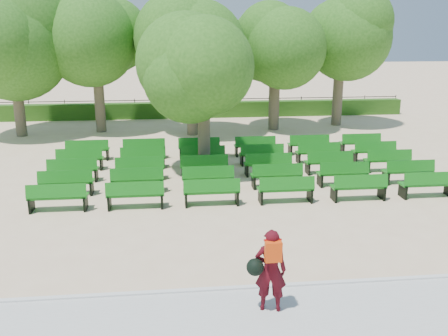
% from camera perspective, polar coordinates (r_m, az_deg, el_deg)
% --- Properties ---
extents(ground, '(120.00, 120.00, 0.00)m').
position_cam_1_polar(ground, '(16.04, -2.44, -2.88)').
color(ground, beige).
extents(paving, '(30.00, 2.20, 0.06)m').
position_cam_1_polar(paving, '(9.34, 0.83, -17.30)').
color(paving, beige).
rests_on(paving, ground).
extents(curb, '(30.00, 0.12, 0.10)m').
position_cam_1_polar(curb, '(10.31, 0.02, -13.74)').
color(curb, silver).
rests_on(curb, ground).
extents(hedge, '(26.00, 0.70, 0.90)m').
position_cam_1_polar(hedge, '(29.55, -4.33, 6.64)').
color(hedge, '#275415').
rests_on(hedge, ground).
extents(fence, '(26.00, 0.10, 1.02)m').
position_cam_1_polar(fence, '(30.02, -4.34, 5.91)').
color(fence, black).
rests_on(fence, ground).
extents(tree_line, '(21.80, 6.80, 7.04)m').
position_cam_1_polar(tree_line, '(25.70, -3.98, 4.24)').
color(tree_line, '#326C1D').
rests_on(tree_line, ground).
extents(bench_array, '(1.71, 0.65, 1.06)m').
position_cam_1_polar(bench_array, '(17.83, 1.45, -0.65)').
color(bench_array, '#137015').
rests_on(bench_array, ground).
extents(tree_among, '(4.25, 4.25, 5.85)m').
position_cam_1_polar(tree_among, '(17.61, -2.39, 11.84)').
color(tree_among, brown).
rests_on(tree_among, ground).
extents(person, '(0.78, 0.50, 1.60)m').
position_cam_1_polar(person, '(9.29, 5.22, -11.45)').
color(person, '#420911').
rests_on(person, ground).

